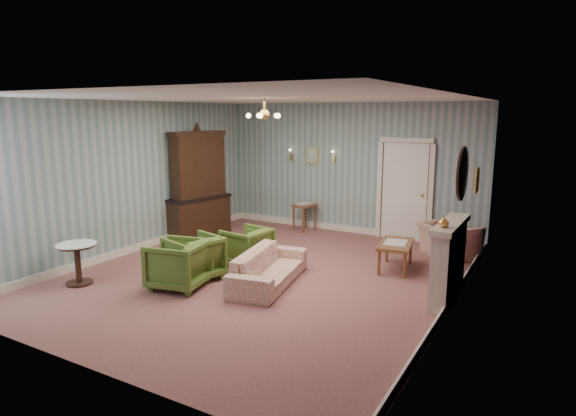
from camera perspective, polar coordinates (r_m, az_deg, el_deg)
The scene contains 27 objects.
floor at distance 8.24m, azimuth -2.61°, elevation -7.87°, with size 7.00×7.00×0.00m, color #8E5952.
ceiling at distance 7.79m, azimuth -2.80°, elevation 12.74°, with size 7.00×7.00×0.00m, color white.
wall_back at distance 10.98m, azimuth 7.12°, elevation 4.61°, with size 6.00×6.00×0.00m, color gray.
wall_front at distance 5.33m, azimuth -23.26°, elevation -3.13°, with size 6.00×6.00×0.00m, color gray.
wall_left at distance 9.81m, azimuth -17.72°, elevation 3.40°, with size 7.00×7.00×0.00m, color gray.
wall_right at distance 6.80m, azimuth 19.21°, elevation 0.08°, with size 7.00×7.00×0.00m, color gray.
wall_right_floral at distance 6.80m, azimuth 19.09°, elevation 0.10°, with size 7.00×7.00×0.00m, color #B55A6A.
door at distance 10.57m, azimuth 13.52°, elevation 2.11°, with size 1.12×0.12×2.16m, color white, non-canonical shape.
olive_chair_a at distance 7.75m, azimuth -12.75°, elevation -6.18°, with size 0.80×0.75×0.82m, color #4A6724.
olive_chair_b at distance 8.08m, azimuth -10.99°, elevation -5.47°, with size 0.78×0.73×0.80m, color #4A6724.
olive_chair_c at distance 8.71m, azimuth -4.85°, elevation -4.28°, with size 0.72×0.68×0.74m, color #4A6724.
sofa_chintz at distance 7.73m, azimuth -2.25°, elevation -6.32°, with size 1.85×0.54×0.72m, color #A04740.
wingback_chair at distance 9.63m, azimuth 18.37°, elevation -3.02°, with size 0.96×0.62×0.84m, color #A04740.
dresser at distance 10.67m, azimuth -10.47°, elevation 3.06°, with size 0.51×1.46×2.43m, color black, non-canonical shape.
fireplace at distance 7.41m, azimuth 18.29°, elevation -5.91°, with size 0.30×1.40×1.16m, color beige, non-canonical shape.
mantel_vase at distance 6.87m, azimuth 17.79°, elevation -1.56°, with size 0.15×0.15×0.15m, color gold.
oval_mirror at distance 7.13m, azimuth 19.70°, elevation 3.80°, with size 0.04×0.76×0.84m, color white, non-canonical shape.
framed_print at distance 8.49m, azimuth 21.28°, elevation 3.06°, with size 0.04×0.34×0.42m, color gold, non-canonical shape.
coffee_table at distance 8.65m, azimuth 12.47°, elevation -5.51°, with size 0.53×0.95×0.49m, color brown, non-canonical shape.
side_table_black at distance 8.66m, azimuth 18.42°, elevation -5.45°, with size 0.39×0.39×0.59m, color black, non-canonical shape.
pedestal_table at distance 8.40m, azimuth -23.40°, elevation -6.02°, with size 0.61×0.61×0.67m, color black, non-canonical shape.
nesting_table at distance 11.23m, azimuth 1.94°, elevation -0.97°, with size 0.39×0.50×0.66m, color brown, non-canonical shape.
gilt_mirror_back at distance 11.29m, azimuth 2.83°, elevation 6.13°, with size 0.28×0.06×0.36m, color gold, non-canonical shape.
sconce_left at distance 11.53m, azimuth 0.33°, elevation 6.25°, with size 0.16×0.12×0.30m, color gold, non-canonical shape.
sconce_right at distance 11.04m, azimuth 5.35°, elevation 5.98°, with size 0.16×0.12×0.30m, color gold, non-canonical shape.
chandelier at distance 7.79m, azimuth -2.78°, elevation 10.75°, with size 0.56×0.56×0.36m, color gold, non-canonical shape.
burgundy_cushion at distance 9.48m, azimuth 17.92°, elevation -2.84°, with size 0.38×0.10×0.38m, color maroon.
Camera 1 is at (4.17, -6.58, 2.68)m, focal length 30.34 mm.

